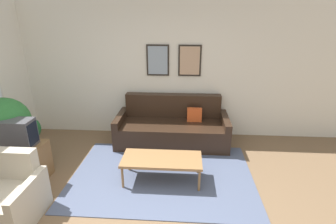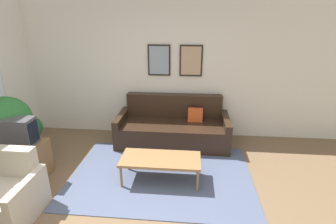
{
  "view_description": "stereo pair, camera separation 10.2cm",
  "coord_description": "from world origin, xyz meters",
  "px_view_note": "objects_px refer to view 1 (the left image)",
  "views": [
    {
      "loc": [
        0.69,
        -2.32,
        2.38
      ],
      "look_at": [
        0.41,
        1.78,
        0.85
      ],
      "focal_mm": 28.0,
      "sensor_mm": 36.0,
      "label": 1
    },
    {
      "loc": [
        0.8,
        -2.31,
        2.38
      ],
      "look_at": [
        0.41,
        1.78,
        0.85
      ],
      "focal_mm": 28.0,
      "sensor_mm": 36.0,
      "label": 2
    }
  ],
  "objects_px": {
    "potted_plant_tall": "(5,124)",
    "coffee_table": "(162,160)",
    "couch": "(172,128)",
    "tv": "(12,133)",
    "armchair": "(5,199)"
  },
  "relations": [
    {
      "from": "couch",
      "to": "coffee_table",
      "type": "xyz_separation_m",
      "value": [
        -0.09,
        -1.3,
        0.05
      ]
    },
    {
      "from": "couch",
      "to": "potted_plant_tall",
      "type": "xyz_separation_m",
      "value": [
        -2.52,
        -1.16,
        0.5
      ]
    },
    {
      "from": "potted_plant_tall",
      "to": "tv",
      "type": "bearing_deg",
      "value": -42.52
    },
    {
      "from": "couch",
      "to": "potted_plant_tall",
      "type": "bearing_deg",
      "value": -155.22
    },
    {
      "from": "armchair",
      "to": "potted_plant_tall",
      "type": "bearing_deg",
      "value": 109.42
    },
    {
      "from": "couch",
      "to": "armchair",
      "type": "relative_size",
      "value": 2.61
    },
    {
      "from": "armchair",
      "to": "potted_plant_tall",
      "type": "height_order",
      "value": "potted_plant_tall"
    },
    {
      "from": "potted_plant_tall",
      "to": "coffee_table",
      "type": "bearing_deg",
      "value": -3.23
    },
    {
      "from": "couch",
      "to": "armchair",
      "type": "xyz_separation_m",
      "value": [
        -1.91,
        -2.23,
        -0.02
      ]
    },
    {
      "from": "coffee_table",
      "to": "potted_plant_tall",
      "type": "height_order",
      "value": "potted_plant_tall"
    },
    {
      "from": "tv",
      "to": "armchair",
      "type": "height_order",
      "value": "tv"
    },
    {
      "from": "couch",
      "to": "coffee_table",
      "type": "relative_size",
      "value": 1.8
    },
    {
      "from": "armchair",
      "to": "potted_plant_tall",
      "type": "distance_m",
      "value": 1.33
    },
    {
      "from": "potted_plant_tall",
      "to": "armchair",
      "type": "bearing_deg",
      "value": -60.14
    },
    {
      "from": "couch",
      "to": "potted_plant_tall",
      "type": "distance_m",
      "value": 2.82
    }
  ]
}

